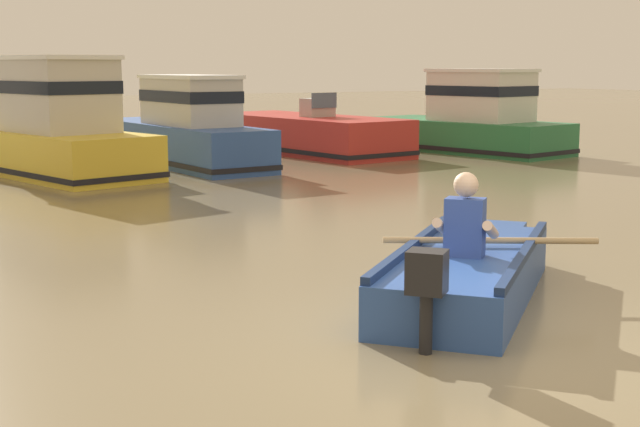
# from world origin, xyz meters

# --- Properties ---
(ground_plane) EXTENTS (120.00, 120.00, 0.00)m
(ground_plane) POSITION_xyz_m (0.00, 0.00, 0.00)
(ground_plane) COLOR #7A6B4C
(rowboat_with_person) EXTENTS (3.19, 2.92, 1.19)m
(rowboat_with_person) POSITION_xyz_m (0.84, 1.54, 0.25)
(rowboat_with_person) COLOR #2D519E
(rowboat_with_person) RESTS_ON ground
(moored_boat_yellow) EXTENTS (3.29, 6.05, 2.30)m
(moored_boat_yellow) POSITION_xyz_m (-0.15, 13.27, 0.84)
(moored_boat_yellow) COLOR gold
(moored_boat_yellow) RESTS_ON ground
(moored_boat_blue) EXTENTS (1.98, 6.10, 1.92)m
(moored_boat_blue) POSITION_xyz_m (2.78, 13.65, 0.71)
(moored_boat_blue) COLOR #2D519E
(moored_boat_blue) RESTS_ON ground
(moored_boat_red) EXTENTS (2.90, 6.02, 1.48)m
(moored_boat_red) POSITION_xyz_m (6.41, 14.71, 0.43)
(moored_boat_red) COLOR #B72D28
(moored_boat_red) RESTS_ON ground
(moored_boat_green) EXTENTS (3.04, 5.61, 2.04)m
(moored_boat_green) POSITION_xyz_m (10.03, 12.90, 0.75)
(moored_boat_green) COLOR #287042
(moored_boat_green) RESTS_ON ground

